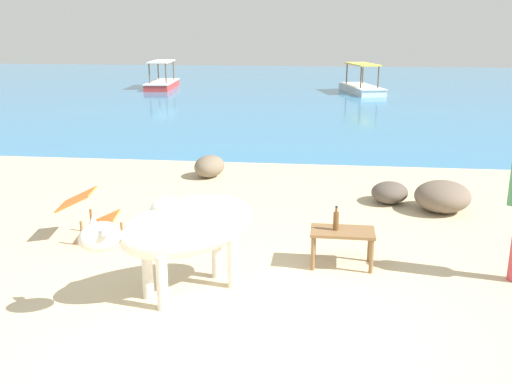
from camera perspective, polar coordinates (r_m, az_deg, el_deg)
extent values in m
cube|color=#CCB78E|center=(5.60, -1.89, -13.82)|extent=(18.00, 14.00, 0.04)
cube|color=teal|center=(26.96, 5.36, 9.99)|extent=(60.00, 36.00, 0.03)
cylinder|color=silver|center=(5.92, -9.36, -8.95)|extent=(0.12, 0.12, 0.58)
cylinder|color=silver|center=(6.18, -10.78, -7.89)|extent=(0.12, 0.12, 0.58)
cylinder|color=silver|center=(6.32, -2.32, -7.05)|extent=(0.12, 0.12, 0.58)
cylinder|color=silver|center=(6.57, -3.94, -6.15)|extent=(0.12, 0.12, 0.58)
ellipsoid|color=silver|center=(6.07, -6.64, -3.46)|extent=(1.55, 1.52, 0.63)
ellipsoid|color=silver|center=(5.63, -15.33, -4.35)|extent=(0.48, 0.48, 0.30)
cone|color=silver|center=(5.46, -14.84, -3.55)|extent=(0.15, 0.15, 0.11)
cone|color=silver|center=(5.72, -15.98, -2.73)|extent=(0.15, 0.15, 0.11)
ellipsoid|color=silver|center=(5.85, -9.06, -1.50)|extent=(0.39, 0.39, 0.21)
cube|color=brown|center=(6.89, 8.64, -3.93)|extent=(0.76, 0.45, 0.04)
cylinder|color=brown|center=(7.16, 11.28, -5.24)|extent=(0.05, 0.05, 0.42)
cylinder|color=brown|center=(6.83, 11.45, -6.33)|extent=(0.05, 0.05, 0.42)
cylinder|color=brown|center=(7.14, 5.81, -5.05)|extent=(0.05, 0.05, 0.42)
cylinder|color=brown|center=(6.81, 5.71, -6.14)|extent=(0.05, 0.05, 0.42)
cylinder|color=brown|center=(6.85, 7.99, -2.90)|extent=(0.07, 0.07, 0.22)
cylinder|color=brown|center=(6.81, 8.03, -1.78)|extent=(0.03, 0.03, 0.06)
cylinder|color=black|center=(6.80, 8.05, -1.48)|extent=(0.03, 0.03, 0.02)
cylinder|color=brown|center=(8.28, -13.28, -3.43)|extent=(0.04, 0.04, 0.14)
cylinder|color=brown|center=(7.80, -13.98, -4.70)|extent=(0.04, 0.04, 0.14)
cylinder|color=brown|center=(8.34, -16.12, -2.77)|extent=(0.04, 0.04, 0.34)
cylinder|color=brown|center=(7.86, -16.99, -3.99)|extent=(0.04, 0.04, 0.34)
cube|color=orange|center=(8.03, -15.15, -2.90)|extent=(0.51, 0.58, 0.21)
cube|color=orange|center=(8.01, -17.50, -0.68)|extent=(0.54, 0.59, 0.23)
ellipsoid|color=#6B5B4C|center=(9.38, 18.13, -0.41)|extent=(1.20, 1.22, 0.48)
ellipsoid|color=#756651|center=(11.04, -4.68, 2.59)|extent=(0.71, 0.84, 0.42)
ellipsoid|color=brown|center=(9.63, 13.20, -0.04)|extent=(0.78, 0.83, 0.34)
cube|color=#C63833|center=(28.50, -9.33, 10.49)|extent=(1.44, 3.69, 0.28)
cube|color=white|center=(28.48, -9.34, 10.81)|extent=(1.50, 3.77, 0.04)
cylinder|color=brown|center=(27.32, -8.99, 11.57)|extent=(0.06, 0.06, 0.95)
cylinder|color=brown|center=(27.47, -10.61, 11.52)|extent=(0.06, 0.06, 0.95)
cylinder|color=brown|center=(29.44, -8.24, 11.91)|extent=(0.06, 0.06, 0.95)
cylinder|color=brown|center=(29.58, -9.74, 11.86)|extent=(0.06, 0.06, 0.95)
cube|color=silver|center=(28.42, -9.43, 12.74)|extent=(1.17, 2.60, 0.06)
cube|color=white|center=(26.43, 10.47, 10.02)|extent=(1.95, 3.76, 0.28)
cube|color=white|center=(26.41, 10.49, 10.36)|extent=(2.03, 3.84, 0.04)
cylinder|color=brown|center=(27.29, 9.06, 11.56)|extent=(0.06, 0.06, 0.95)
cylinder|color=brown|center=(27.52, 10.63, 11.52)|extent=(0.06, 0.06, 0.95)
cylinder|color=brown|center=(25.23, 10.44, 11.15)|extent=(0.06, 0.06, 0.95)
cylinder|color=brown|center=(25.47, 12.12, 11.10)|extent=(0.06, 0.06, 0.95)
cube|color=#EFD14C|center=(26.34, 10.60, 12.44)|extent=(1.53, 2.67, 0.06)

